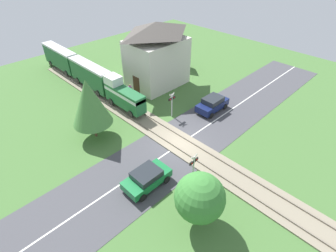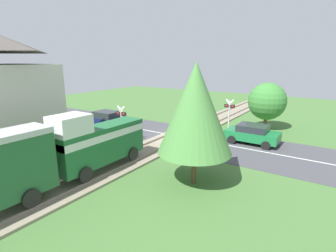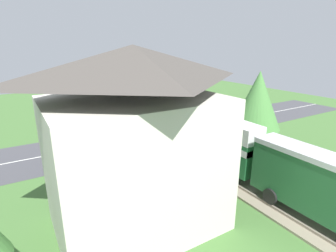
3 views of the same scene
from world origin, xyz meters
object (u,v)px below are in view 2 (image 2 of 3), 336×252
car_far_side (107,120)px  car_near_crossing (252,134)px  crossing_signal_west_approach (229,111)px  pedestrian_by_station (46,162)px  crossing_signal_east_approach (121,119)px

car_far_side → car_near_crossing: bearing=-166.3°
car_near_crossing → crossing_signal_west_approach: (2.65, -2.24, 1.04)m
pedestrian_by_station → car_far_side: bearing=-62.7°
car_far_side → pedestrian_by_station: 9.56m
car_far_side → crossing_signal_west_approach: size_ratio=1.37×
car_near_crossing → crossing_signal_west_approach: size_ratio=1.33×
car_far_side → crossing_signal_east_approach: crossing_signal_east_approach is taller
crossing_signal_east_approach → pedestrian_by_station: bearing=94.5°
car_far_side → pedestrian_by_station: pedestrian_by_station is taller
car_far_side → crossing_signal_west_approach: 10.53m
crossing_signal_east_approach → car_near_crossing: bearing=-147.1°
car_far_side → crossing_signal_east_approach: (-3.90, 2.24, 0.97)m
crossing_signal_west_approach → pedestrian_by_station: bearing=70.7°
pedestrian_by_station → car_near_crossing: bearing=-123.1°
car_near_crossing → car_far_side: car_far_side is taller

